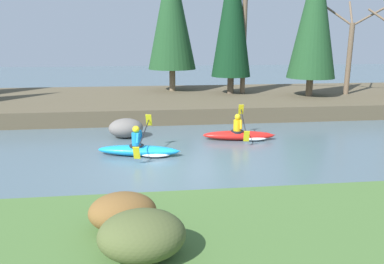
{
  "coord_description": "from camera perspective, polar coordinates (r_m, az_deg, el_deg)",
  "views": [
    {
      "loc": [
        -0.83,
        -10.48,
        3.72
      ],
      "look_at": [
        0.71,
        2.25,
        0.55
      ],
      "focal_mm": 35.0,
      "sensor_mm": 36.0,
      "label": 1
    }
  ],
  "objects": [
    {
      "name": "kayaker_lead",
      "position": [
        14.39,
        7.56,
        -0.4
      ],
      "size": [
        2.8,
        2.07,
        1.2
      ],
      "rotation": [
        0.0,
        0.0,
        -0.14
      ],
      "color": "red",
      "rests_on": "ground"
    },
    {
      "name": "bare_tree_mid_upstream",
      "position": [
        23.01,
        22.92,
        11.42
      ],
      "size": [
        2.89,
        2.85,
        5.17
      ],
      "color": "brown",
      "rests_on": "riverbank_far"
    },
    {
      "name": "shrub_clump_nearest",
      "position": [
        6.27,
        -10.52,
        -11.83
      ],
      "size": [
        1.09,
        0.91,
        0.59
      ],
      "color": "brown",
      "rests_on": "riverbank_near"
    },
    {
      "name": "ground_plane",
      "position": [
        11.15,
        -2.26,
        -5.62
      ],
      "size": [
        90.0,
        90.0,
        0.0
      ],
      "primitive_type": "plane",
      "color": "#4C606B"
    },
    {
      "name": "kayaker_middle",
      "position": [
        12.43,
        -7.67,
        -2.7
      ],
      "size": [
        2.79,
        2.06,
        1.2
      ],
      "rotation": [
        0.0,
        0.0,
        -0.21
      ],
      "color": "#1993D6",
      "rests_on": "ground"
    },
    {
      "name": "conifer_tree_mid_right",
      "position": [
        21.47,
        18.21,
        16.74
      ],
      "size": [
        2.56,
        2.56,
        7.68
      ],
      "color": "brown",
      "rests_on": "riverbank_far"
    },
    {
      "name": "shrub_clump_second",
      "position": [
        5.47,
        -7.64,
        -15.3
      ],
      "size": [
        1.24,
        1.04,
        0.67
      ],
      "color": "#4C562D",
      "rests_on": "riverbank_near"
    },
    {
      "name": "bare_tree_upstream",
      "position": [
        21.7,
        7.97,
        14.45
      ],
      "size": [
        3.81,
        3.77,
        6.94
      ],
      "color": "brown",
      "rests_on": "riverbank_far"
    },
    {
      "name": "conifer_tree_mid_left",
      "position": [
        22.76,
        -3.14,
        18.03
      ],
      "size": [
        2.83,
        2.83,
        8.04
      ],
      "color": "#7A664C",
      "rests_on": "riverbank_far"
    },
    {
      "name": "conifer_tree_centre",
      "position": [
        21.59,
        6.17,
        18.15
      ],
      "size": [
        2.2,
        2.2,
        8.33
      ],
      "color": "brown",
      "rests_on": "riverbank_far"
    },
    {
      "name": "boulder_midstream",
      "position": [
        14.79,
        -10.03,
        0.6
      ],
      "size": [
        1.33,
        1.04,
        0.75
      ],
      "color": "slate",
      "rests_on": "ground"
    },
    {
      "name": "riverbank_far",
      "position": [
        20.98,
        -4.57,
        4.63
      ],
      "size": [
        44.0,
        8.98,
        0.71
      ],
      "color": "brown",
      "rests_on": "ground"
    }
  ]
}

